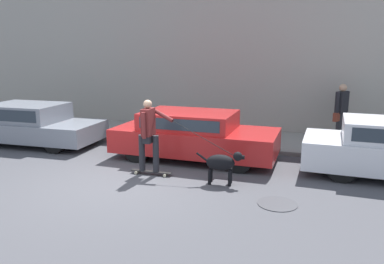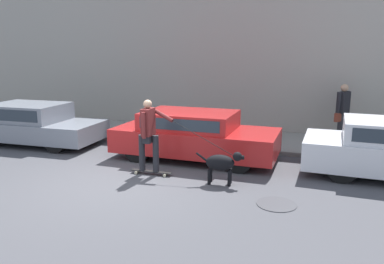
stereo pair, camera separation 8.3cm
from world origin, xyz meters
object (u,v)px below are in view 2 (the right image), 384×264
parked_car_1 (194,135)px  skateboarder (149,133)px  parked_car_0 (33,124)px  pedestrian_with_bag (342,110)px  dog (222,163)px

parked_car_1 → skateboarder: size_ratio=1.69×
parked_car_1 → parked_car_0: bearing=-179.4°
parked_car_0 → pedestrian_with_bag: bearing=15.0°
parked_car_0 → skateboarder: 4.88m
skateboarder → parked_car_0: bearing=159.5°
parked_car_1 → skateboarder: 1.68m
parked_car_0 → dog: parked_car_0 is taller
parked_car_0 → skateboarder: bearing=-20.8°
dog → pedestrian_with_bag: pedestrian_with_bag is taller
parked_car_0 → pedestrian_with_bag: (8.82, 2.73, 0.48)m
parked_car_0 → pedestrian_with_bag: pedestrian_with_bag is taller
parked_car_0 → dog: 6.52m
dog → pedestrian_with_bag: bearing=53.4°
dog → skateboarder: bearing=170.6°
dog → skateboarder: (-1.70, 0.08, 0.51)m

